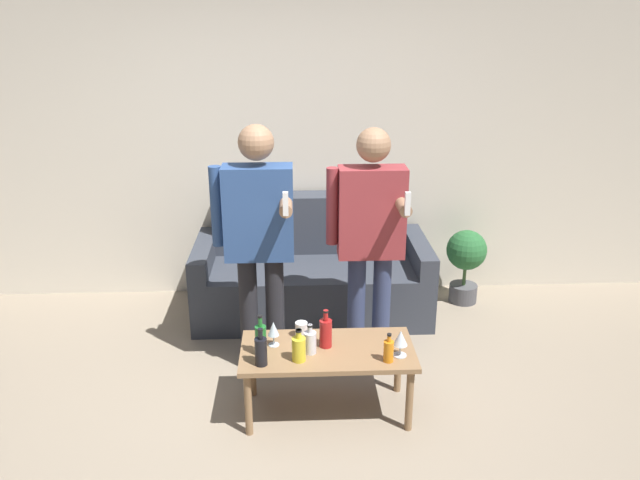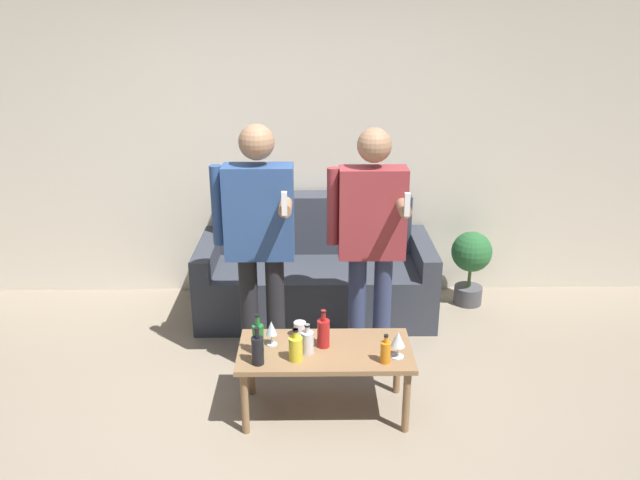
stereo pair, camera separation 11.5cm
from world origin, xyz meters
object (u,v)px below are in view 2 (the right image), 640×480
(coffee_table, at_px, (325,357))
(person_standing_right, at_px, (371,232))
(person_standing_left, at_px, (259,232))
(couch, at_px, (315,273))
(bottle_orange, at_px, (258,338))

(coffee_table, xyz_separation_m, person_standing_right, (0.31, 0.58, 0.58))
(person_standing_left, xyz_separation_m, person_standing_right, (0.72, 0.04, -0.02))
(coffee_table, relative_size, person_standing_right, 0.63)
(couch, distance_m, bottle_orange, 1.50)
(person_standing_left, distance_m, person_standing_right, 0.72)
(person_standing_right, bearing_deg, couch, 113.33)
(person_standing_left, bearing_deg, person_standing_right, 3.24)
(bottle_orange, bearing_deg, coffee_table, 6.33)
(couch, relative_size, coffee_table, 1.79)
(couch, xyz_separation_m, person_standing_left, (-0.37, -0.87, 0.66))
(coffee_table, bearing_deg, person_standing_right, 61.84)
(person_standing_right, bearing_deg, person_standing_left, -176.76)
(couch, height_order, person_standing_right, person_standing_right)
(couch, relative_size, person_standing_right, 1.12)
(coffee_table, bearing_deg, person_standing_left, 127.80)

